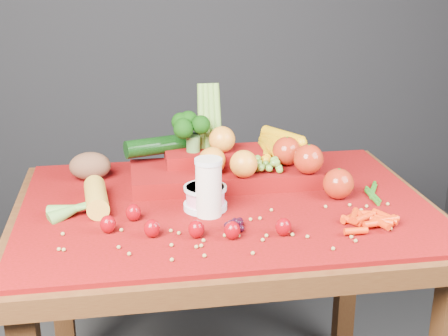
{
  "coord_description": "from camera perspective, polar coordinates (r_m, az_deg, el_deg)",
  "views": [
    {
      "loc": [
        -0.25,
        -1.49,
        1.39
      ],
      "look_at": [
        0.0,
        0.02,
        0.85
      ],
      "focal_mm": 50.0,
      "sensor_mm": 36.0,
      "label": 1
    }
  ],
  "objects": [
    {
      "name": "potato",
      "position": [
        1.82,
        -12.15,
        0.17
      ],
      "size": [
        0.12,
        0.09,
        0.08
      ],
      "primitive_type": "ellipsoid",
      "color": "brown",
      "rests_on": "red_cloth"
    },
    {
      "name": "green_bean_pile",
      "position": [
        1.73,
        13.4,
        -2.21
      ],
      "size": [
        0.14,
        0.12,
        0.01
      ],
      "primitive_type": null,
      "color": "#226216",
      "rests_on": "red_cloth"
    },
    {
      "name": "baby_carrot_pile",
      "position": [
        1.53,
        13.08,
        -4.61
      ],
      "size": [
        0.18,
        0.17,
        0.03
      ],
      "primitive_type": null,
      "color": "red",
      "rests_on": "red_cloth"
    },
    {
      "name": "table",
      "position": [
        1.68,
        0.11,
        -6.51
      ],
      "size": [
        1.1,
        0.8,
        0.75
      ],
      "color": "#391A0C",
      "rests_on": "ground"
    },
    {
      "name": "red_cloth",
      "position": [
        1.64,
        0.11,
        -3.33
      ],
      "size": [
        1.05,
        0.75,
        0.01
      ],
      "primitive_type": "cube",
      "color": "maroon",
      "rests_on": "table"
    },
    {
      "name": "soybean_scatter",
      "position": [
        1.45,
        1.39,
        -5.95
      ],
      "size": [
        0.84,
        0.24,
        0.01
      ],
      "primitive_type": null,
      "color": "olive",
      "rests_on": "red_cloth"
    },
    {
      "name": "milk_glass",
      "position": [
        1.53,
        -1.42,
        -1.59
      ],
      "size": [
        0.07,
        0.07,
        0.15
      ],
      "rotation": [
        0.0,
        0.0,
        0.15
      ],
      "color": "beige",
      "rests_on": "red_cloth"
    },
    {
      "name": "produce_mound",
      "position": [
        1.76,
        0.9,
        0.63
      ],
      "size": [
        0.6,
        0.37,
        0.27
      ],
      "color": "maroon",
      "rests_on": "red_cloth"
    },
    {
      "name": "yogurt_bowl",
      "position": [
        1.58,
        -1.73,
        -2.65
      ],
      "size": [
        0.11,
        0.11,
        0.06
      ],
      "rotation": [
        0.0,
        0.0,
        0.09
      ],
      "color": "silver",
      "rests_on": "red_cloth"
    },
    {
      "name": "strawberry_scatter",
      "position": [
        1.45,
        -3.73,
        -5.12
      ],
      "size": [
        0.44,
        0.18,
        0.05
      ],
      "color": "#7E0504",
      "rests_on": "red_cloth"
    },
    {
      "name": "dark_grape_cluster",
      "position": [
        1.48,
        1.05,
        -5.14
      ],
      "size": [
        0.06,
        0.05,
        0.03
      ],
      "primitive_type": null,
      "color": "black",
      "rests_on": "red_cloth"
    },
    {
      "name": "corn_ear",
      "position": [
        1.6,
        -12.84,
        -3.32
      ],
      "size": [
        0.19,
        0.24,
        0.06
      ],
      "rotation": [
        0.0,
        0.0,
        1.65
      ],
      "color": "gold",
      "rests_on": "red_cloth"
    }
  ]
}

